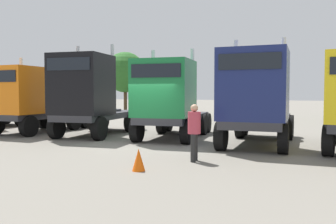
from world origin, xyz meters
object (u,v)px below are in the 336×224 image
semi_truck_orange (27,100)px  visitor_with_camera (194,128)px  semi_truck_black (89,95)px  traffic_cone_near (139,160)px  semi_truck_navy (256,98)px  semi_truck_green (168,99)px

semi_truck_orange → visitor_with_camera: 11.29m
semi_truck_black → traffic_cone_near: 8.47m
semi_truck_black → semi_truck_navy: (8.04, -0.33, -0.08)m
semi_truck_navy → visitor_with_camera: 4.00m
semi_truck_black → visitor_with_camera: semi_truck_black is taller
semi_truck_black → semi_truck_green: bearing=88.9°
semi_truck_navy → traffic_cone_near: size_ratio=10.64×
semi_truck_black → traffic_cone_near: (5.81, -5.92, -1.72)m
semi_truck_black → visitor_with_camera: (6.75, -4.00, -1.00)m
semi_truck_orange → semi_truck_navy: 11.85m
semi_truck_orange → semi_truck_navy: (11.84, -0.25, 0.16)m
visitor_with_camera → semi_truck_black: bearing=-36.3°
semi_truck_orange → semi_truck_navy: semi_truck_navy is taller
semi_truck_orange → visitor_with_camera: bearing=68.5°
semi_truck_green → semi_truck_navy: 4.09m
semi_truck_orange → traffic_cone_near: 11.34m
semi_truck_green → visitor_with_camera: bearing=25.4°
semi_truck_orange → visitor_with_camera: size_ratio=3.36×
visitor_with_camera → traffic_cone_near: 2.25m
semi_truck_navy → traffic_cone_near: semi_truck_navy is taller
semi_truck_black → semi_truck_green: (4.02, 0.42, -0.18)m
semi_truck_orange → semi_truck_black: 3.81m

